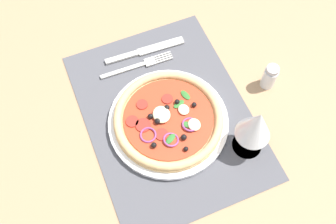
# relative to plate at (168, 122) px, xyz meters

# --- Properties ---
(ground_plane) EXTENTS (1.90, 1.40, 0.02)m
(ground_plane) POSITION_rel_plate_xyz_m (-0.02, 0.01, -0.02)
(ground_plane) COLOR #9E7A56
(placemat) EXTENTS (0.48, 0.35, 0.00)m
(placemat) POSITION_rel_plate_xyz_m (-0.02, 0.01, -0.01)
(placemat) COLOR #4C4C51
(placemat) RESTS_ON ground_plane
(plate) EXTENTS (0.27, 0.27, 0.01)m
(plate) POSITION_rel_plate_xyz_m (0.00, 0.00, 0.00)
(plate) COLOR white
(plate) RESTS_ON placemat
(pizza) EXTENTS (0.24, 0.24, 0.03)m
(pizza) POSITION_rel_plate_xyz_m (0.00, -0.00, 0.02)
(pizza) COLOR tan
(pizza) RESTS_ON plate
(fork) EXTENTS (0.02, 0.18, 0.00)m
(fork) POSITION_rel_plate_xyz_m (-0.17, -0.00, -0.00)
(fork) COLOR silver
(fork) RESTS_ON placemat
(knife) EXTENTS (0.03, 0.20, 0.01)m
(knife) POSITION_rel_plate_xyz_m (-0.20, 0.02, -0.00)
(knife) COLOR silver
(knife) RESTS_ON placemat
(wine_glass) EXTENTS (0.07, 0.07, 0.15)m
(wine_glass) POSITION_rel_plate_xyz_m (0.11, 0.14, 0.09)
(wine_glass) COLOR silver
(wine_glass) RESTS_ON ground_plane
(pepper_shaker) EXTENTS (0.03, 0.03, 0.07)m
(pepper_shaker) POSITION_rel_plate_xyz_m (-0.01, 0.25, 0.02)
(pepper_shaker) COLOR silver
(pepper_shaker) RESTS_ON ground_plane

